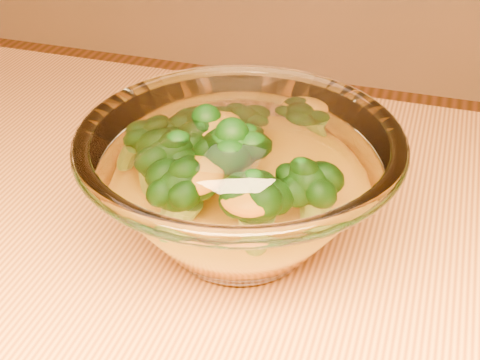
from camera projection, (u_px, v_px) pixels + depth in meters
The scene contains 3 objects.
glass_bowl at pixel (240, 186), 0.50m from camera, with size 0.24×0.24×0.11m.
cheese_sauce at pixel (240, 210), 0.52m from camera, with size 0.14×0.14×0.04m, color #FEA615.
broccoli_heap at pixel (226, 164), 0.50m from camera, with size 0.16×0.16×0.07m.
Camera 1 is at (0.12, -0.29, 1.09)m, focal length 50.00 mm.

